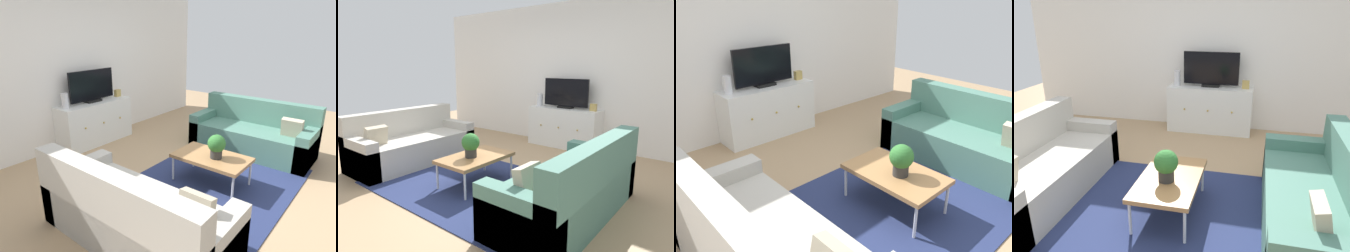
% 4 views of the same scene
% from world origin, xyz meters
% --- Properties ---
extents(ground_plane, '(10.00, 10.00, 0.00)m').
position_xyz_m(ground_plane, '(0.00, 0.00, 0.00)').
color(ground_plane, tan).
extents(wall_back, '(6.40, 0.12, 2.70)m').
position_xyz_m(wall_back, '(0.00, 2.55, 1.35)').
color(wall_back, white).
rests_on(wall_back, ground_plane).
extents(area_rug, '(2.50, 1.90, 0.01)m').
position_xyz_m(area_rug, '(0.00, -0.15, 0.01)').
color(area_rug, navy).
rests_on(area_rug, ground_plane).
extents(couch_left_side, '(0.82, 1.92, 0.84)m').
position_xyz_m(couch_left_side, '(-1.43, -0.10, 0.28)').
color(couch_left_side, '#B2ADA3').
rests_on(couch_left_side, ground_plane).
extents(couch_right_side, '(0.82, 1.92, 0.84)m').
position_xyz_m(couch_right_side, '(1.43, -0.10, 0.28)').
color(couch_right_side, '#4C7A6B').
rests_on(couch_right_side, ground_plane).
extents(coffee_table, '(0.58, 0.95, 0.39)m').
position_xyz_m(coffee_table, '(0.04, -0.11, 0.36)').
color(coffee_table, '#A37547').
rests_on(coffee_table, ground_plane).
extents(potted_plant, '(0.23, 0.23, 0.31)m').
position_xyz_m(potted_plant, '(0.03, -0.18, 0.56)').
color(potted_plant, '#2D2D2D').
rests_on(potted_plant, coffee_table).
extents(tv_console, '(1.35, 0.47, 0.74)m').
position_xyz_m(tv_console, '(0.07, 2.27, 0.37)').
color(tv_console, white).
rests_on(tv_console, ground_plane).
extents(flat_screen_tv, '(0.88, 0.16, 0.55)m').
position_xyz_m(flat_screen_tv, '(0.07, 2.29, 1.02)').
color(flat_screen_tv, black).
rests_on(flat_screen_tv, tv_console).
extents(glass_vase, '(0.11, 0.11, 0.24)m').
position_xyz_m(glass_vase, '(-0.49, 2.27, 0.86)').
color(glass_vase, silver).
rests_on(glass_vase, tv_console).
extents(mantel_clock, '(0.11, 0.07, 0.13)m').
position_xyz_m(mantel_clock, '(0.62, 2.27, 0.81)').
color(mantel_clock, tan).
rests_on(mantel_clock, tv_console).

